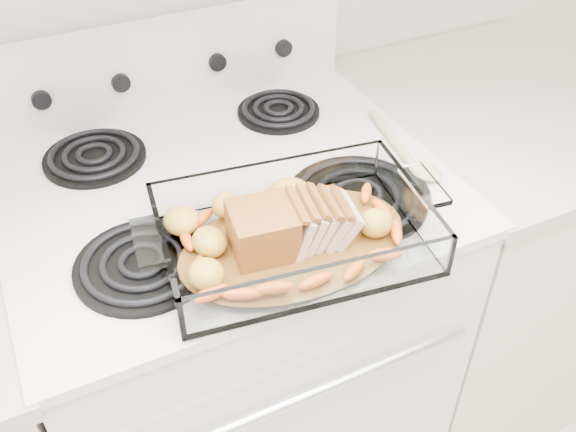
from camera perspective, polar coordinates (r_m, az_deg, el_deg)
name	(u,v)px	position (r m, az deg, el deg)	size (l,w,h in m)	color
electric_range	(234,340)	(1.48, -4.78, -10.93)	(0.78, 0.70, 1.12)	silver
counter_right	(470,256)	(1.75, 15.90, -3.47)	(0.58, 0.68, 0.93)	silver
baking_dish	(294,237)	(0.99, 0.51, -1.90)	(0.40, 0.26, 0.08)	white
pork_roast	(282,229)	(0.97, -0.50, -1.15)	(0.20, 0.09, 0.08)	brown
roast_vegetables	(281,221)	(1.01, -0.58, -0.45)	(0.35, 0.19, 0.04)	#FF520E
wooden_spoon	(410,157)	(1.21, 10.82, 5.16)	(0.06, 0.26, 0.02)	beige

